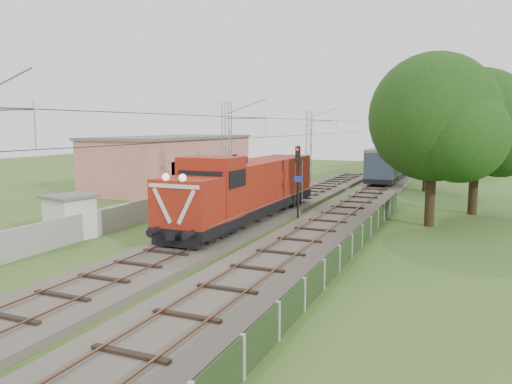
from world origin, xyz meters
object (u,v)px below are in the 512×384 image
at_px(coach_rake, 424,146).
at_px(relay_hut, 70,217).
at_px(locomotive, 247,188).
at_px(signal_post, 298,169).

xyz_separation_m(coach_rake, relay_hut, (-12.40, -81.12, -1.16)).
bearing_deg(coach_rake, locomotive, -93.90).
distance_m(locomotive, coach_rake, 73.53).
height_order(coach_rake, relay_hut, coach_rake).
height_order(locomotive, signal_post, signal_post).
bearing_deg(coach_rake, signal_post, -91.86).
height_order(locomotive, coach_rake, locomotive).
relative_size(locomotive, relay_hut, 6.33).
distance_m(coach_rake, signal_post, 71.26).
relative_size(coach_rake, signal_post, 21.41).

